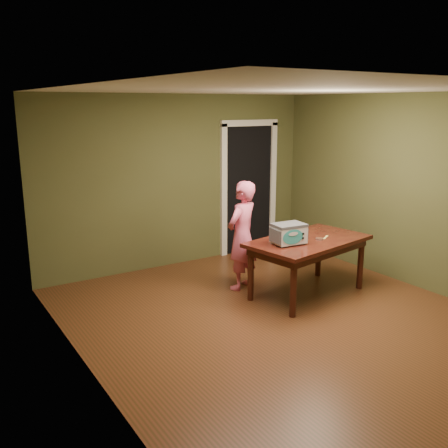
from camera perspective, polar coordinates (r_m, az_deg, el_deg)
name	(u,v)px	position (r m, az deg, el deg)	size (l,w,h in m)	color
floor	(279,318)	(6.00, 6.30, -10.61)	(5.00, 5.00, 0.00)	brown
room_shell	(283,173)	(5.53, 6.76, 5.75)	(4.52, 5.02, 2.61)	#4C512B
doorway	(238,187)	(8.60, 1.66, 4.24)	(1.10, 0.66, 2.25)	black
dining_table	(308,247)	(6.55, 9.60, -2.56)	(1.73, 1.16, 0.75)	#340F0C
toy_oven	(289,233)	(6.24, 7.40, -1.03)	(0.44, 0.32, 0.26)	#4C4F54
baking_pan	(320,239)	(6.53, 10.86, -1.66)	(0.10, 0.10, 0.02)	silver
spatula	(326,237)	(6.65, 11.56, -1.49)	(0.18, 0.03, 0.01)	#E5CE63
child	(242,236)	(6.67, 2.07, -1.32)	(0.54, 0.35, 1.47)	#ED6185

